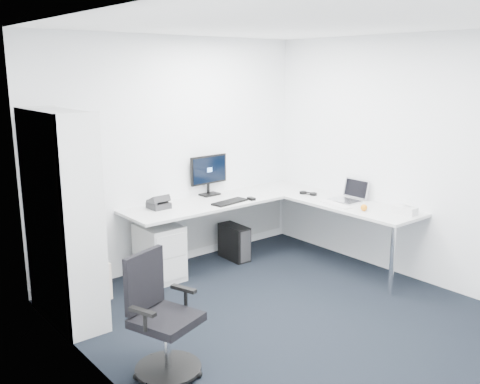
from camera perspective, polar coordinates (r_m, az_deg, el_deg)
ground at (r=5.20m, az=6.25°, el=-13.66°), size 4.20×4.20×0.00m
ceiling at (r=4.66m, az=7.11°, el=17.50°), size 4.20×4.20×0.00m
wall_back at (r=6.36m, az=-7.08°, el=4.10°), size 3.60×0.02×2.70m
wall_left at (r=3.71m, az=-13.14°, el=-2.65°), size 0.02×4.20×2.70m
wall_right at (r=6.15m, az=18.42°, el=3.22°), size 0.02×4.20×2.70m
l_desk at (r=6.35m, az=0.79°, el=-4.70°), size 2.70×1.51×0.79m
drawer_pedestal at (r=6.11m, az=-8.58°, el=-6.36°), size 0.41×0.51×0.63m
bookshelf at (r=5.15m, az=-18.41°, el=-2.69°), size 0.39×0.99×1.98m
task_chair at (r=4.23m, az=-7.84°, el=-13.03°), size 0.68×0.68×0.96m
black_pc_tower at (r=6.69m, az=-0.62°, el=-5.37°), size 0.21×0.45×0.43m
beige_pc_tower at (r=5.85m, az=-15.29°, el=-8.84°), size 0.21×0.42×0.39m
power_strip at (r=7.11m, az=-0.66°, el=-5.91°), size 0.33×0.10×0.04m
monitor at (r=6.61m, az=-3.31°, el=1.84°), size 0.54×0.19×0.51m
black_keyboard at (r=6.27m, az=-1.11°, el=-1.07°), size 0.48×0.23×0.02m
mouse at (r=6.41m, az=1.22°, el=-0.72°), size 0.07×0.11×0.03m
desk_phone at (r=6.09m, az=-8.68°, el=-1.04°), size 0.22×0.22×0.15m
laptop at (r=6.43m, az=11.12°, el=0.09°), size 0.36×0.35×0.25m
white_keyboard at (r=6.27m, az=10.18°, el=-1.31°), size 0.19×0.46×0.01m
headphones at (r=6.73m, az=7.29°, el=-0.04°), size 0.19×0.24×0.06m
orange_fruit at (r=6.07m, az=13.08°, el=-1.63°), size 0.08×0.08×0.08m
tissue_box at (r=6.05m, az=17.17°, el=-1.87°), size 0.15×0.26×0.09m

